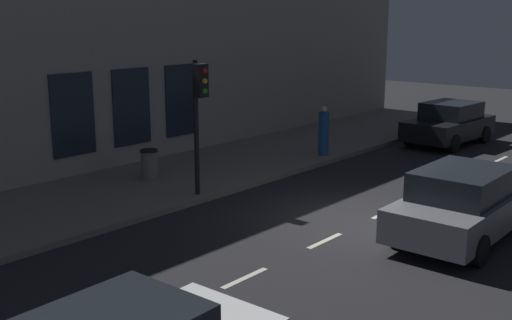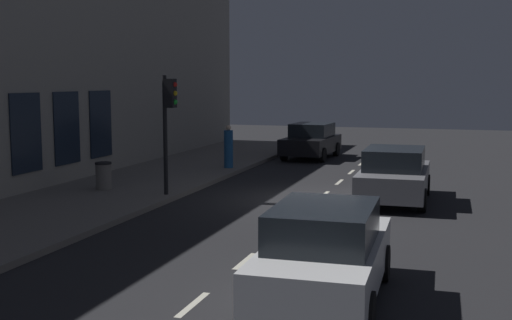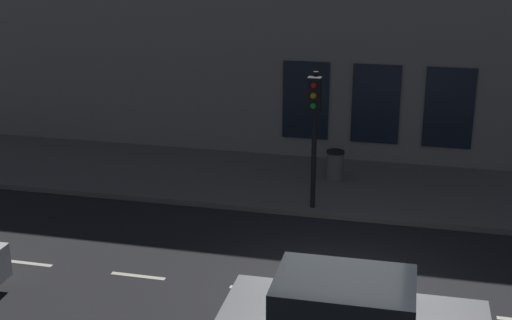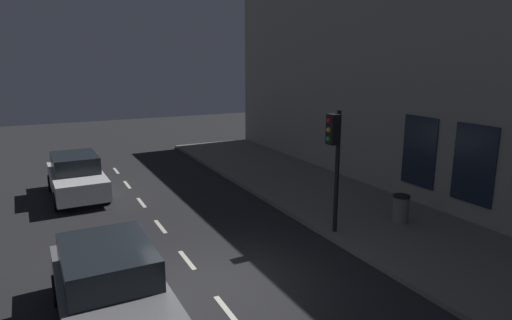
% 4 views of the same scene
% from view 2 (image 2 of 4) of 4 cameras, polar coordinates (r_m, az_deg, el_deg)
% --- Properties ---
extents(ground_plane, '(60.00, 60.00, 0.00)m').
position_cam_2_polar(ground_plane, '(19.27, 5.43, -3.54)').
color(ground_plane, '#232326').
extents(sidewalk, '(4.50, 32.00, 0.15)m').
position_cam_2_polar(sidewalk, '(21.43, -11.15, -2.37)').
color(sidewalk, slate).
rests_on(sidewalk, ground).
extents(building_facade, '(0.65, 32.00, 8.35)m').
position_cam_2_polar(building_facade, '(22.49, -17.17, 8.36)').
color(building_facade, gray).
rests_on(building_facade, ground).
extents(lane_centre_line, '(0.12, 27.20, 0.01)m').
position_cam_2_polar(lane_centre_line, '(20.24, 6.03, -3.03)').
color(lane_centre_line, beige).
rests_on(lane_centre_line, ground).
extents(traffic_light, '(0.47, 0.32, 3.52)m').
position_cam_2_polar(traffic_light, '(19.17, -7.68, 4.30)').
color(traffic_light, black).
rests_on(traffic_light, sidewalk).
extents(parked_car_0, '(1.98, 4.37, 1.58)m').
position_cam_2_polar(parked_car_0, '(19.28, 12.06, -1.28)').
color(parked_car_0, slate).
rests_on(parked_car_0, ground).
extents(parked_car_1, '(1.92, 4.25, 1.58)m').
position_cam_2_polar(parked_car_1, '(10.49, 6.07, -8.14)').
color(parked_car_1, silver).
rests_on(parked_car_1, ground).
extents(parked_car_2, '(2.14, 4.10, 1.58)m').
position_cam_2_polar(parked_car_2, '(29.49, 4.88, 1.69)').
color(parked_car_2, black).
rests_on(parked_car_2, ground).
extents(pedestrian_0, '(0.47, 0.47, 1.65)m').
position_cam_2_polar(pedestrian_0, '(25.09, -2.43, 1.06)').
color(pedestrian_0, '#1E5189').
rests_on(pedestrian_0, sidewalk).
extents(trash_bin, '(0.51, 0.51, 0.84)m').
position_cam_2_polar(trash_bin, '(20.72, -13.24, -1.34)').
color(trash_bin, slate).
rests_on(trash_bin, sidewalk).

